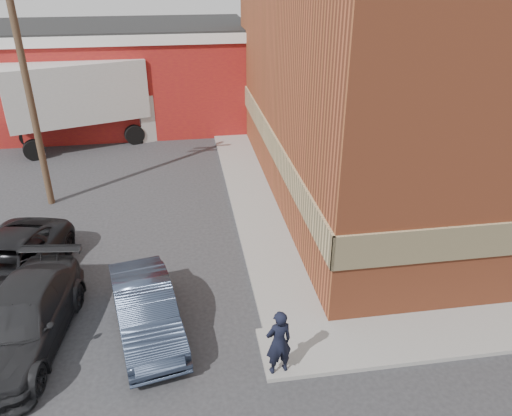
{
  "coord_description": "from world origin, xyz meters",
  "views": [
    {
      "loc": [
        -2.09,
        -10.24,
        9.0
      ],
      "look_at": [
        0.09,
        3.67,
        1.84
      ],
      "focal_mm": 35.0,
      "sensor_mm": 36.0,
      "label": 1
    }
  ],
  "objects_px": {
    "brick_building": "(439,73)",
    "sedan": "(146,310)",
    "box_truck": "(93,96)",
    "man": "(279,342)",
    "suv_b": "(22,321)",
    "utility_pole": "(28,86)",
    "suv_a": "(6,264)",
    "warehouse": "(109,75)"
  },
  "relations": [
    {
      "from": "man",
      "to": "suv_a",
      "type": "distance_m",
      "value": 8.84
    },
    {
      "from": "man",
      "to": "suv_b",
      "type": "bearing_deg",
      "value": -29.39
    },
    {
      "from": "man",
      "to": "sedan",
      "type": "xyz_separation_m",
      "value": [
        -3.13,
        2.05,
        -0.29
      ]
    },
    {
      "from": "warehouse",
      "to": "box_truck",
      "type": "height_order",
      "value": "warehouse"
    },
    {
      "from": "sedan",
      "to": "suv_b",
      "type": "bearing_deg",
      "value": 168.71
    },
    {
      "from": "box_truck",
      "to": "utility_pole",
      "type": "bearing_deg",
      "value": -117.03
    },
    {
      "from": "brick_building",
      "to": "box_truck",
      "type": "xyz_separation_m",
      "value": [
        -14.95,
        7.28,
        -2.17
      ]
    },
    {
      "from": "suv_b",
      "to": "suv_a",
      "type": "bearing_deg",
      "value": 119.47
    },
    {
      "from": "brick_building",
      "to": "warehouse",
      "type": "height_order",
      "value": "brick_building"
    },
    {
      "from": "utility_pole",
      "to": "suv_b",
      "type": "xyz_separation_m",
      "value": [
        1.09,
        -8.5,
        -4.0
      ]
    },
    {
      "from": "brick_building",
      "to": "suv_a",
      "type": "xyz_separation_m",
      "value": [
        -16.06,
        -5.67,
        -3.97
      ]
    },
    {
      "from": "warehouse",
      "to": "utility_pole",
      "type": "relative_size",
      "value": 1.81
    },
    {
      "from": "man",
      "to": "suv_b",
      "type": "distance_m",
      "value": 6.54
    },
    {
      "from": "sedan",
      "to": "warehouse",
      "type": "bearing_deg",
      "value": 86.51
    },
    {
      "from": "box_truck",
      "to": "suv_b",
      "type": "bearing_deg",
      "value": -108.68
    },
    {
      "from": "sedan",
      "to": "utility_pole",
      "type": "bearing_deg",
      "value": 104.84
    },
    {
      "from": "brick_building",
      "to": "sedan",
      "type": "distance_m",
      "value": 15.1
    },
    {
      "from": "brick_building",
      "to": "utility_pole",
      "type": "bearing_deg",
      "value": 179.98
    },
    {
      "from": "suv_b",
      "to": "warehouse",
      "type": "bearing_deg",
      "value": 96.12
    },
    {
      "from": "warehouse",
      "to": "box_truck",
      "type": "distance_m",
      "value": 3.77
    },
    {
      "from": "warehouse",
      "to": "box_truck",
      "type": "relative_size",
      "value": 1.78
    },
    {
      "from": "sedan",
      "to": "box_truck",
      "type": "relative_size",
      "value": 0.46
    },
    {
      "from": "brick_building",
      "to": "box_truck",
      "type": "height_order",
      "value": "brick_building"
    },
    {
      "from": "box_truck",
      "to": "brick_building",
      "type": "bearing_deg",
      "value": -44.79
    },
    {
      "from": "man",
      "to": "suv_a",
      "type": "height_order",
      "value": "man"
    },
    {
      "from": "brick_building",
      "to": "man",
      "type": "bearing_deg",
      "value": -129.51
    },
    {
      "from": "man",
      "to": "suv_b",
      "type": "xyz_separation_m",
      "value": [
        -6.21,
        2.05,
        -0.24
      ]
    },
    {
      "from": "man",
      "to": "box_truck",
      "type": "bearing_deg",
      "value": -81.78
    },
    {
      "from": "brick_building",
      "to": "suv_a",
      "type": "bearing_deg",
      "value": -160.57
    },
    {
      "from": "warehouse",
      "to": "suv_b",
      "type": "distance_m",
      "value": 19.61
    },
    {
      "from": "man",
      "to": "sedan",
      "type": "relative_size",
      "value": 0.41
    },
    {
      "from": "sedan",
      "to": "suv_b",
      "type": "xyz_separation_m",
      "value": [
        -3.08,
        0.0,
        0.05
      ]
    },
    {
      "from": "brick_building",
      "to": "suv_b",
      "type": "xyz_separation_m",
      "value": [
        -14.91,
        -8.5,
        -3.93
      ]
    },
    {
      "from": "suv_b",
      "to": "box_truck",
      "type": "relative_size",
      "value": 0.56
    },
    {
      "from": "warehouse",
      "to": "suv_a",
      "type": "distance_m",
      "value": 16.87
    },
    {
      "from": "utility_pole",
      "to": "suv_a",
      "type": "bearing_deg",
      "value": -90.63
    },
    {
      "from": "man",
      "to": "brick_building",
      "type": "bearing_deg",
      "value": -140.63
    },
    {
      "from": "sedan",
      "to": "brick_building",
      "type": "bearing_deg",
      "value": 24.4
    },
    {
      "from": "suv_b",
      "to": "brick_building",
      "type": "bearing_deg",
      "value": 37.01
    },
    {
      "from": "warehouse",
      "to": "suv_a",
      "type": "height_order",
      "value": "warehouse"
    },
    {
      "from": "warehouse",
      "to": "utility_pole",
      "type": "distance_m",
      "value": 11.27
    },
    {
      "from": "sedan",
      "to": "suv_b",
      "type": "distance_m",
      "value": 3.08
    }
  ]
}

